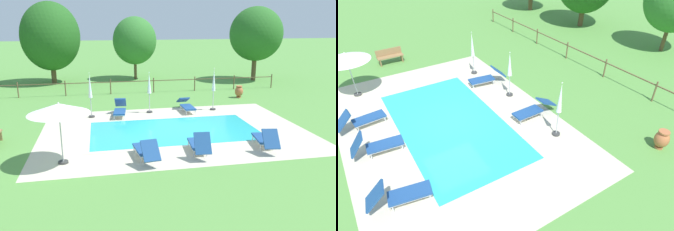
# 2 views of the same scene
# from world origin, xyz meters

# --- Properties ---
(ground_plane) EXTENTS (160.00, 160.00, 0.00)m
(ground_plane) POSITION_xyz_m (0.00, 0.00, 0.00)
(ground_plane) COLOR #599342
(pool_deck_paving) EXTENTS (12.13, 8.52, 0.01)m
(pool_deck_paving) POSITION_xyz_m (0.00, 0.00, 0.00)
(pool_deck_paving) COLOR beige
(pool_deck_paving) RESTS_ON ground
(swimming_pool_water) EXTENTS (7.68, 4.08, 0.01)m
(swimming_pool_water) POSITION_xyz_m (0.00, 0.00, 0.01)
(swimming_pool_water) COLOR #2DB7C6
(swimming_pool_water) RESTS_ON ground
(pool_coping_rim) EXTENTS (8.16, 4.56, 0.01)m
(pool_coping_rim) POSITION_xyz_m (0.00, 0.00, 0.01)
(pool_coping_rim) COLOR beige
(pool_coping_rim) RESTS_ON ground
(sun_lounger_north_near_steps) EXTENTS (0.83, 2.02, 0.89)m
(sun_lounger_north_near_steps) POSITION_xyz_m (-2.32, 3.07, 0.38)
(sun_lounger_north_near_steps) COLOR navy
(sun_lounger_north_near_steps) RESTS_ON ground
(sun_lounger_north_mid) EXTENTS (0.83, 1.99, 0.92)m
(sun_lounger_north_mid) POSITION_xyz_m (-1.78, -3.18, 0.38)
(sun_lounger_north_mid) COLOR navy
(sun_lounger_north_mid) RESTS_ON ground
(sun_lounger_north_far) EXTENTS (0.66, 2.09, 0.72)m
(sun_lounger_north_far) POSITION_xyz_m (1.42, 3.32, 0.35)
(sun_lounger_north_far) COLOR navy
(sun_lounger_north_far) RESTS_ON ground
(sun_lounger_north_end) EXTENTS (0.90, 1.98, 0.94)m
(sun_lounger_north_end) POSITION_xyz_m (3.06, -2.93, 0.39)
(sun_lounger_north_end) COLOR navy
(sun_lounger_north_end) RESTS_ON ground
(sun_lounger_south_far) EXTENTS (0.75, 1.87, 1.01)m
(sun_lounger_south_far) POSITION_xyz_m (0.29, -3.01, 0.40)
(sun_lounger_south_far) COLOR navy
(sun_lounger_south_far) RESTS_ON ground
(patio_umbrella_open_foreground) EXTENTS (2.14, 2.14, 2.25)m
(patio_umbrella_open_foreground) POSITION_xyz_m (-4.73, -2.93, 2.01)
(patio_umbrella_open_foreground) COLOR #383838
(patio_umbrella_open_foreground) RESTS_ON ground
(patio_umbrella_closed_row_west) EXTENTS (0.32, 0.32, 2.28)m
(patio_umbrella_closed_row_west) POSITION_xyz_m (-0.66, 3.44, 1.42)
(patio_umbrella_closed_row_west) COLOR #383838
(patio_umbrella_closed_row_west) RESTS_ON ground
(patio_umbrella_closed_row_mid_west) EXTENTS (0.32, 0.32, 2.40)m
(patio_umbrella_closed_row_mid_west) POSITION_xyz_m (2.99, 3.32, 1.48)
(patio_umbrella_closed_row_mid_west) COLOR #383838
(patio_umbrella_closed_row_mid_west) RESTS_ON ground
(patio_umbrella_closed_row_centre) EXTENTS (0.32, 0.32, 2.39)m
(patio_umbrella_closed_row_centre) POSITION_xyz_m (-3.82, 3.09, 1.46)
(patio_umbrella_closed_row_centre) COLOR #383838
(patio_umbrella_closed_row_centre) RESTS_ON ground
(wooden_bench_lawn_side) EXTENTS (0.47, 1.51, 0.87)m
(wooden_bench_lawn_side) POSITION_xyz_m (-7.76, -0.53, 0.47)
(wooden_bench_lawn_side) COLOR #937047
(wooden_bench_lawn_side) RESTS_ON ground
(terracotta_urn_near_fence) EXTENTS (0.54, 0.54, 0.79)m
(terracotta_urn_near_fence) POSITION_xyz_m (5.74, 6.12, 0.42)
(terracotta_urn_near_fence) COLOR #B7663D
(terracotta_urn_near_fence) RESTS_ON ground
(perimeter_fence) EXTENTS (21.29, 0.08, 1.05)m
(perimeter_fence) POSITION_xyz_m (-1.07, 8.92, 0.69)
(perimeter_fence) COLOR brown
(perimeter_fence) RESTS_ON ground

